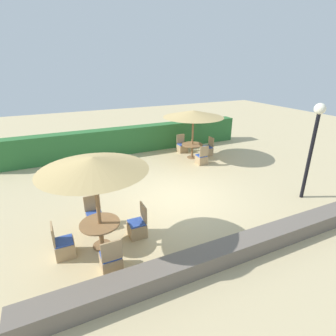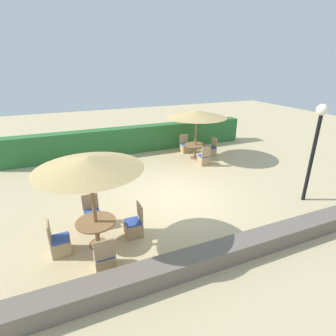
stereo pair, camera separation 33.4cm
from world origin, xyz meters
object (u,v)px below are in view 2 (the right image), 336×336
Objects in this scene: parasol_front_left at (89,163)px; patio_chair_front_left_east at (134,227)px; patio_chair_back_right_east at (211,151)px; patio_chair_back_right_north at (185,147)px; patio_chair_back_right_south at (204,159)px; round_table_front_left at (96,227)px; parasol_back_right at (196,114)px; patio_chair_front_left_south at (105,260)px; lamp_post at (317,135)px; patio_chair_front_left_north at (92,217)px; round_table_back_right at (195,147)px; patio_chair_front_left_west at (60,244)px.

patio_chair_front_left_east is at bearing 1.56° from parasol_front_left.
patio_chair_back_right_north is at bearing 43.47° from patio_chair_back_right_east.
parasol_front_left reaches higher than patio_chair_back_right_south.
patio_chair_front_left_east is at bearing 1.56° from round_table_front_left.
patio_chair_back_right_east is at bearing 1.42° from parasol_back_right.
parasol_back_right is (5.58, 6.02, 1.96)m from patio_chair_front_left_south.
lamp_post is 3.57× the size of patio_chair_front_left_south.
round_table_front_left is 1.09× the size of patio_chair_back_right_east.
patio_chair_front_left_east is at bearing 136.46° from patio_chair_front_left_north.
patio_chair_front_left_north is 1.00× the size of patio_chair_back_right_south.
patio_chair_front_left_north is (0.01, 0.97, -2.04)m from parasol_front_left.
parasol_front_left reaches higher than patio_chair_back_right_north.
lamp_post is at bearing -93.16° from patio_chair_front_left_east.
lamp_post is 5.54m from parasol_back_right.
parasol_back_right is at bearing 87.55° from patio_chair_back_right_south.
patio_chair_back_right_north is 2.03m from patio_chair_back_right_south.
patio_chair_back_right_north is at bearing 91.12° from round_table_back_right.
lamp_post is 3.57× the size of patio_chair_front_left_east.
round_table_front_left is at bearing -138.03° from parasol_back_right.
round_table_front_left is at bearing 127.70° from patio_chair_back_right_east.
round_table_front_left is 7.53m from round_table_back_right.
lamp_post is at bearing -74.71° from parasol_back_right.
round_table_front_left is 0.97× the size of round_table_back_right.
patio_chair_front_left_south is 8.21m from round_table_back_right.
patio_chair_front_left_north is 1.37m from patio_chair_front_left_east.
parasol_front_left is (-7.06, 0.31, -0.04)m from lamp_post.
parasol_back_right is 2.19m from patio_chair_back_right_south.
patio_chair_front_left_north is at bearing -143.98° from round_table_back_right.
patio_chair_front_left_west is at bearing -142.37° from parasol_back_right.
patio_chair_back_right_south is at bearing -92.45° from round_table_back_right.
round_table_back_right is at bearing 105.29° from lamp_post.
round_table_back_right is (5.58, 6.02, 0.29)m from patio_chair_front_left_south.
patio_chair_front_left_south is 8.99m from patio_chair_back_right_north.
patio_chair_front_left_north is 0.32× the size of parasol_back_right.
parasol_back_right is (5.59, 4.07, 1.96)m from patio_chair_front_left_north.
patio_chair_back_right_south reaches higher than round_table_front_left.
patio_chair_back_right_north is (-1.48, 6.39, -2.09)m from lamp_post.
parasol_front_left is at bearing -138.03° from round_table_back_right.
patio_chair_back_right_south is (-0.04, -0.98, -1.96)m from parasol_back_right.
lamp_post reaches higher than parasol_front_left.
patio_chair_front_left_east is 7.08m from parasol_back_right.
patio_chair_back_right_north is (5.58, 6.08, -2.04)m from parasol_front_left.
patio_chair_front_left_west is 7.63m from patio_chair_back_right_south.
lamp_post reaches higher than round_table_back_right.
parasol_back_right is (4.60, 5.01, 1.96)m from patio_chair_front_left_east.
round_table_front_left is 1.09× the size of patio_chair_front_left_west.
round_table_back_right is (6.52, 5.02, 0.29)m from patio_chair_front_left_west.
patio_chair_front_left_east is 1.00× the size of patio_chair_back_right_north.
parasol_front_left is 2.79× the size of patio_chair_front_left_south.
patio_chair_front_left_south is 1.95m from patio_chair_front_left_north.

